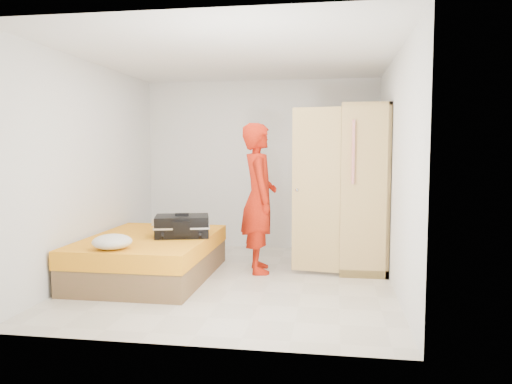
% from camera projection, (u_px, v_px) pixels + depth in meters
% --- Properties ---
extents(room, '(4.00, 4.02, 2.60)m').
position_uv_depth(room, '(236.00, 171.00, 5.80)').
color(room, beige).
rests_on(room, ground).
extents(bed, '(1.42, 2.02, 0.50)m').
position_uv_depth(bed, '(151.00, 257.00, 6.03)').
color(bed, brown).
rests_on(bed, ground).
extents(wardrobe, '(1.17, 1.20, 2.10)m').
position_uv_depth(wardrobe, '(359.00, 192.00, 6.45)').
color(wardrobe, '#E3B26F').
rests_on(wardrobe, ground).
extents(person, '(0.60, 0.77, 1.87)m').
position_uv_depth(person, '(259.00, 198.00, 6.26)').
color(person, red).
rests_on(person, ground).
extents(suitcase, '(0.75, 0.63, 0.28)m').
position_uv_depth(suitcase, '(182.00, 226.00, 6.00)').
color(suitcase, black).
rests_on(suitcase, bed).
extents(round_cushion, '(0.42, 0.42, 0.16)m').
position_uv_depth(round_cushion, '(112.00, 242.00, 5.25)').
color(round_cushion, white).
rests_on(round_cushion, bed).
extents(pillow, '(0.55, 0.35, 0.09)m').
position_uv_depth(pillow, '(173.00, 222.00, 6.84)').
color(pillow, white).
rests_on(pillow, bed).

